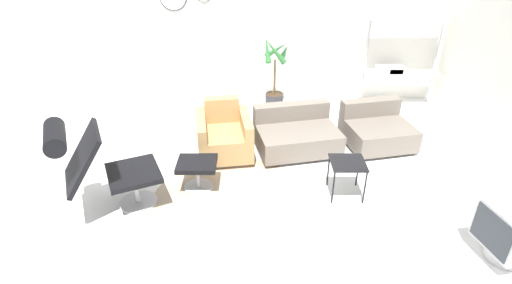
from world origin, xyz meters
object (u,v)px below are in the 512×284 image
object	(u,v)px
lounge_chair	(95,159)
potted_plant	(276,83)
armchair_red	(225,136)
couch_second	(378,130)
couch_low	(297,135)
shelf_unit	(401,61)
ottoman	(198,168)
side_table	(349,166)

from	to	relation	value
lounge_chair	potted_plant	distance (m)	3.52
armchair_red	couch_second	world-z (taller)	armchair_red
armchair_red	couch_second	bearing A→B (deg)	179.03
couch_low	shelf_unit	bearing A→B (deg)	-151.29
lounge_chair	ottoman	world-z (taller)	lounge_chair
lounge_chair	shelf_unit	distance (m)	5.24
armchair_red	shelf_unit	distance (m)	3.48
ottoman	side_table	xyz separation A→B (m)	(1.79, -0.13, 0.12)
ottoman	couch_low	bearing A→B (deg)	37.15
ottoman	side_table	size ratio (longest dim) A/B	1.05
couch_second	side_table	bearing A→B (deg)	48.90
lounge_chair	armchair_red	world-z (taller)	lounge_chair
potted_plant	shelf_unit	bearing A→B (deg)	6.34
lounge_chair	couch_low	distance (m)	2.77
ottoman	couch_second	distance (m)	2.73
couch_second	shelf_unit	size ratio (longest dim) A/B	0.58
side_table	couch_low	bearing A→B (deg)	114.22
potted_plant	armchair_red	bearing A→B (deg)	-116.21
couch_low	potted_plant	xyz separation A→B (m)	(-0.26, 1.41, 0.27)
side_table	shelf_unit	bearing A→B (deg)	62.95
armchair_red	side_table	size ratio (longest dim) A/B	2.00
armchair_red	potted_plant	distance (m)	1.75
armchair_red	ottoman	bearing A→B (deg)	63.41
ottoman	armchair_red	bearing A→B (deg)	71.98
shelf_unit	couch_second	bearing A→B (deg)	-115.36
lounge_chair	couch_second	size ratio (longest dim) A/B	1.14
lounge_chair	shelf_unit	size ratio (longest dim) A/B	0.66
lounge_chair	side_table	bearing A→B (deg)	72.20
potted_plant	couch_low	bearing A→B (deg)	-79.68
lounge_chair	potted_plant	bearing A→B (deg)	119.69
armchair_red	couch_low	distance (m)	1.04
couch_second	potted_plant	size ratio (longest dim) A/B	0.80
lounge_chair	side_table	world-z (taller)	lounge_chair
armchair_red	side_table	xyz separation A→B (m)	(1.53, -0.96, 0.12)
couch_second	shelf_unit	xyz separation A→B (m)	(0.71, 1.51, 0.57)
couch_second	shelf_unit	world-z (taller)	shelf_unit
shelf_unit	potted_plant	bearing A→B (deg)	-173.66
armchair_red	couch_low	bearing A→B (deg)	179.89
ottoman	potted_plant	xyz separation A→B (m)	(1.04, 2.39, 0.22)
couch_low	lounge_chair	bearing A→B (deg)	19.92
ottoman	couch_second	size ratio (longest dim) A/B	0.45
lounge_chair	ottoman	bearing A→B (deg)	90.00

